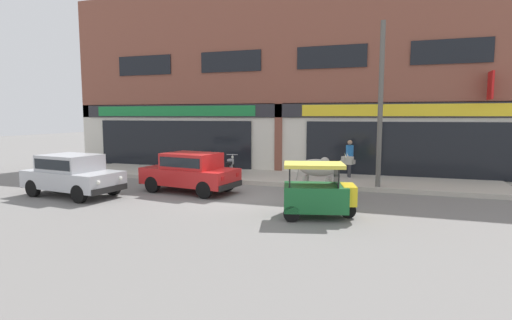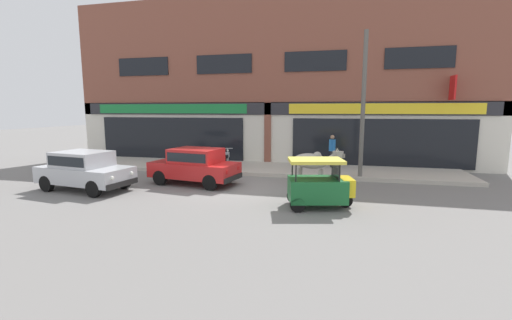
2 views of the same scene
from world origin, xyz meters
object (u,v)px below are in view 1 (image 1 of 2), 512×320
car_1 (72,173)px  auto_rickshaw (318,194)px  pedestrian (350,154)px  car_0 (190,170)px  utility_pole (380,105)px  motorcycle_0 (201,165)px  motorcycle_1 (230,166)px  cow (320,168)px

car_1 → auto_rickshaw: bearing=-1.7°
car_1 → pedestrian: size_ratio=2.35×
car_0 → pedestrian: pedestrian is taller
utility_pole → auto_rickshaw: bearing=-107.7°
car_0 → car_1: 4.11m
motorcycle_0 → motorcycle_1: same height
cow → auto_rickshaw: bearing=-81.4°
car_1 → auto_rickshaw: 8.72m
cow → utility_pole: 3.39m
motorcycle_0 → cow: bearing=-24.5°
utility_pole → car_0: bearing=-160.0°
motorcycle_0 → pedestrian: pedestrian is taller
motorcycle_1 → pedestrian: size_ratio=1.12×
cow → motorcycle_1: 5.23m
utility_pole → car_1: bearing=-157.0°
car_0 → car_1: bearing=-151.9°
auto_rickshaw → pedestrian: size_ratio=1.33×
motorcycle_0 → utility_pole: (7.75, -0.91, 2.63)m
car_1 → car_0: bearing=28.1°
car_0 → pedestrian: bearing=39.7°
car_0 → utility_pole: 7.37m
auto_rickshaw → cow: bearing=98.6°
motorcycle_0 → car_0: bearing=-70.1°
pedestrian → motorcycle_1: bearing=-168.1°
motorcycle_0 → utility_pole: bearing=-6.7°
car_0 → motorcycle_1: bearing=86.5°
auto_rickshaw → car_0: bearing=156.7°
motorcycle_1 → car_0: bearing=-93.5°
motorcycle_0 → pedestrian: (6.50, 1.12, 0.60)m
cow → car_0: bearing=-172.3°
cow → car_0: 4.71m
car_1 → motorcycle_0: size_ratio=2.10×
pedestrian → auto_rickshaw: bearing=-91.9°
cow → car_1: 8.68m
car_0 → auto_rickshaw: auto_rickshaw is taller
auto_rickshaw → motorcycle_0: bearing=138.8°
car_1 → pedestrian: 10.97m
cow → pedestrian: bearing=80.3°
auto_rickshaw → pedestrian: bearing=88.1°
cow → pedestrian: (0.65, 3.78, 0.15)m
utility_pole → motorcycle_1: bearing=171.6°
car_1 → auto_rickshaw: size_ratio=1.76×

